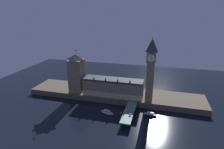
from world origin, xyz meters
The scene contains 15 objects.
ground_plane centered at (0.00, 0.00, 0.00)m, with size 400.00×400.00×0.00m, color black.
embankment centered at (0.00, 39.00, 3.47)m, with size 220.00×42.00×6.94m.
parliament_hall centered at (0.26, 29.96, 17.27)m, with size 72.65×19.26×24.87m.
clock_tower centered at (43.89, 25.57, 45.70)m, with size 10.11×10.22×73.15m.
victoria_tower centered at (-47.76, 29.95, 31.11)m, with size 17.25×17.25×54.12m.
bridge centered at (26.53, -5.00, 4.28)m, with size 10.57×46.00×6.47m.
car_northbound_lead centered at (24.21, -0.78, 7.17)m, with size 1.86×4.55×1.48m.
car_southbound_lead centered at (28.86, -12.35, 7.11)m, with size 2.02×4.58×1.36m.
pedestrian_near_rail centered at (21.88, -14.26, 7.40)m, with size 0.38×0.38×1.75m.
pedestrian_mid_walk centered at (31.18, -8.30, 7.33)m, with size 0.38×0.38×1.63m.
pedestrian_far_rail centered at (21.88, 5.77, 7.41)m, with size 0.38×0.38×1.77m.
street_lamp_near centered at (21.48, -19.72, 10.35)m, with size 1.34×0.60×6.19m.
street_lamp_mid centered at (31.58, -5.00, 11.02)m, with size 1.34×0.60×7.28m.
boat_upstream centered at (2.38, -4.22, 1.45)m, with size 15.48×8.14×3.98m.
boat_downstream centered at (47.92, 3.39, 1.47)m, with size 15.44×4.99×4.03m.
Camera 1 is at (54.44, -175.16, 104.22)m, focal length 30.00 mm.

